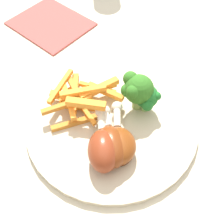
# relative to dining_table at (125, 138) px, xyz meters

# --- Properties ---
(ground_plane) EXTENTS (6.00, 6.00, 0.00)m
(ground_plane) POSITION_rel_dining_table_xyz_m (0.00, 0.00, -0.63)
(ground_plane) COLOR #6B5B4C
(dining_table) EXTENTS (1.10, 0.81, 0.73)m
(dining_table) POSITION_rel_dining_table_xyz_m (0.00, 0.00, 0.00)
(dining_table) COLOR beige
(dining_table) RESTS_ON ground_plane
(dinner_plate) EXTENTS (0.30, 0.30, 0.01)m
(dinner_plate) POSITION_rel_dining_table_xyz_m (-0.04, 0.02, 0.11)
(dinner_plate) COLOR beige
(dinner_plate) RESTS_ON dining_table
(broccoli_floret_front) EXTENTS (0.05, 0.04, 0.05)m
(broccoli_floret_front) POSITION_rel_dining_table_xyz_m (-0.00, -0.03, 0.15)
(broccoli_floret_front) COLOR #85B460
(broccoli_floret_front) RESTS_ON dinner_plate
(broccoli_floret_middle) EXTENTS (0.06, 0.06, 0.07)m
(broccoli_floret_middle) POSITION_rel_dining_table_xyz_m (0.00, -0.01, 0.17)
(broccoli_floret_middle) COLOR #85A552
(broccoli_floret_middle) RESTS_ON dinner_plate
(carrot_fries_pile) EXTENTS (0.12, 0.13, 0.05)m
(carrot_fries_pile) POSITION_rel_dining_table_xyz_m (-0.02, 0.08, 0.14)
(carrot_fries_pile) COLOR orange
(carrot_fries_pile) RESTS_ON dinner_plate
(chicken_drumstick_near) EXTENTS (0.12, 0.07, 0.05)m
(chicken_drumstick_near) POSITION_rel_dining_table_xyz_m (-0.11, 0.01, 0.14)
(chicken_drumstick_near) COLOR #601F10
(chicken_drumstick_near) RESTS_ON dinner_plate
(chicken_drumstick_far) EXTENTS (0.12, 0.07, 0.04)m
(chicken_drumstick_far) POSITION_rel_dining_table_xyz_m (-0.09, -0.01, 0.14)
(chicken_drumstick_far) COLOR #59230C
(chicken_drumstick_far) RESTS_ON dinner_plate
(chicken_drumstick_extra) EXTENTS (0.11, 0.08, 0.04)m
(chicken_drumstick_extra) POSITION_rel_dining_table_xyz_m (-0.10, -0.00, 0.14)
(chicken_drumstick_extra) COLOR #551F0C
(chicken_drumstick_extra) RESTS_ON dinner_plate
(napkin) EXTENTS (0.20, 0.21, 0.00)m
(napkin) POSITION_rel_dining_table_xyz_m (0.19, 0.23, 0.11)
(napkin) COLOR #B74C47
(napkin) RESTS_ON dining_table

